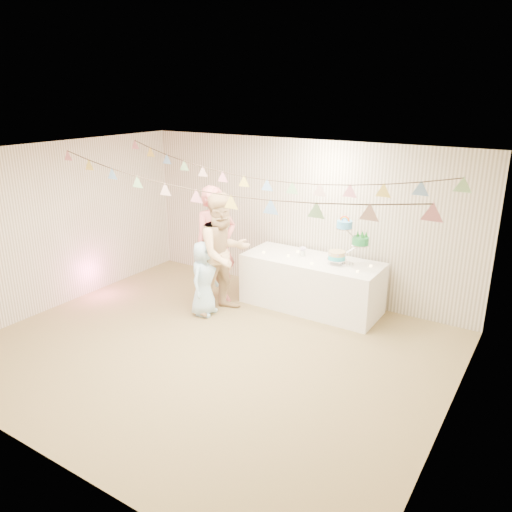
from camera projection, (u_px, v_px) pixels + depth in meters
The scene contains 25 objects.
floor at pixel (212, 350), 6.73m from camera, with size 6.00×6.00×0.00m, color olive.
ceiling at pixel (206, 155), 5.91m from camera, with size 6.00×6.00×0.00m, color white.
back_wall at pixel (300, 218), 8.32m from camera, with size 6.00×6.00×0.00m, color silver.
front_wall at pixel (33, 338), 4.32m from camera, with size 6.00×6.00×0.00m, color silver.
left_wall at pixel (57, 226), 7.85m from camera, with size 5.00×5.00×0.00m, color silver.
right_wall at pixel (457, 313), 4.80m from camera, with size 5.00×5.00×0.00m, color silver.
table at pixel (311, 283), 7.93m from camera, with size 2.19×0.88×0.82m, color white.
cake_stand at pixel (347, 247), 7.47m from camera, with size 0.63×0.37×0.70m, color silver, non-canonical shape.
cake_bottom at pixel (336, 263), 7.59m from camera, with size 0.31×0.31×0.15m, color #2BC0CC, non-canonical shape.
cake_middle at pixel (361, 247), 7.45m from camera, with size 0.27×0.27×0.22m, color #1B7E3B, non-canonical shape.
cake_top_tier at pixel (344, 229), 7.39m from camera, with size 0.25×0.25×0.19m, color #4DACF2, non-canonical shape.
platter at pixel (278, 257), 8.08m from camera, with size 0.32×0.32×0.02m, color white.
posy at pixel (303, 256), 7.94m from camera, with size 0.14×0.14×0.16m, color white, non-canonical shape.
person_adult_a at pixel (216, 246), 7.97m from camera, with size 0.70×0.46×1.93m, color #D87171.
person_adult_b at pixel (224, 254), 7.63m from camera, with size 0.92×0.72×1.90m, color #DBB586.
person_child at pixel (204, 278), 7.65m from camera, with size 0.58×0.37×1.18m, color #B4E0FF.
bunting_back at pixel (255, 165), 6.87m from camera, with size 5.60×1.10×0.40m, color pink, non-canonical shape.
bunting_front at pixel (196, 181), 5.84m from camera, with size 5.60×0.90×0.36m, color #72A5E5, non-canonical shape.
tealight_0 at pixel (264, 252), 8.08m from camera, with size 0.04×0.04×0.03m, color #FFD88C.
tealight_1 at pixel (298, 251), 8.12m from camera, with size 0.04×0.04×0.03m, color #FFD88C.
tealight_2 at pixel (312, 263), 7.57m from camera, with size 0.04×0.04×0.03m, color #FFD88C.
tealight_3 at pixel (339, 258), 7.80m from camera, with size 0.04×0.04×0.03m, color #FFD88C.
tealight_4 at pixel (358, 271), 7.24m from camera, with size 0.04×0.04×0.03m, color #FFD88C.
tealight_5 at pixel (371, 266), 7.46m from camera, with size 0.04×0.04×0.03m, color #FFD88C.
tealight_6 at pixel (288, 256), 7.92m from camera, with size 0.04×0.04×0.03m, color #FFD88C.
Camera 1 is at (3.71, -4.73, 3.35)m, focal length 35.00 mm.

